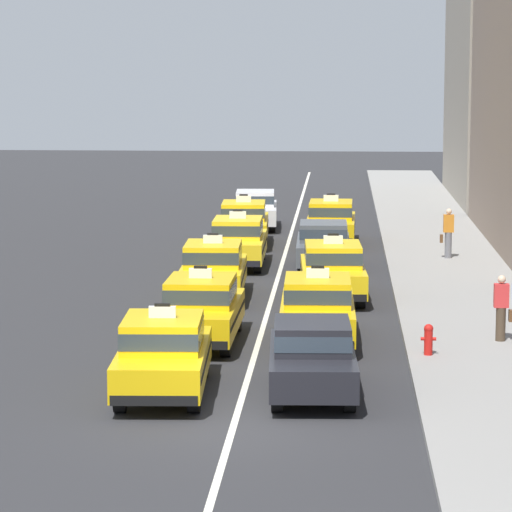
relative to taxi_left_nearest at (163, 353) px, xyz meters
name	(u,v)px	position (x,y,z in m)	size (l,w,h in m)	color
ground_plane	(234,425)	(1.67, -2.31, -0.88)	(160.00, 160.00, 0.00)	#2B2B2D
lane_stripe_left_right	(281,268)	(1.67, 17.69, -0.87)	(0.14, 80.00, 0.01)	silver
sidewalk_curb	(460,293)	(7.27, 12.69, -0.80)	(4.00, 90.00, 0.15)	gray
taxi_left_nearest	(163,353)	(0.00, 0.00, 0.00)	(2.01, 4.63, 1.96)	black
taxi_left_second	(201,309)	(0.26, 5.24, 0.00)	(1.85, 4.57, 1.96)	black
taxi_left_third	(213,269)	(-0.05, 11.68, 0.00)	(1.94, 4.61, 1.96)	black
taxi_left_fourth	(238,241)	(0.19, 18.03, 0.00)	(1.89, 4.59, 1.96)	black
taxi_left_fifth	(244,222)	(0.00, 23.37, 0.00)	(1.99, 4.63, 1.96)	black
sedan_left_sixth	(255,208)	(0.11, 28.65, -0.03)	(1.96, 4.38, 1.58)	black
sedan_right_nearest	(312,355)	(3.11, 0.14, -0.03)	(1.94, 4.37, 1.58)	black
taxi_right_second	(317,308)	(3.13, 5.45, 0.00)	(1.89, 4.59, 1.96)	black
taxi_right_third	(333,270)	(3.46, 11.78, 0.00)	(2.02, 4.64, 1.96)	black
sedan_right_fourth	(323,244)	(3.10, 17.70, -0.03)	(1.83, 4.33, 1.58)	black
taxi_right_fifth	(331,221)	(3.30, 23.87, 0.00)	(1.88, 4.58, 1.96)	black
pedestrian_near_crosswalk	(448,233)	(7.40, 19.49, 0.14)	(0.47, 0.24, 1.72)	slate
pedestrian_mid_block	(502,308)	(7.62, 5.31, 0.08)	(0.47, 0.24, 1.62)	#473828
fire_hydrant	(428,338)	(5.75, 3.57, -0.33)	(0.36, 0.22, 0.73)	red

